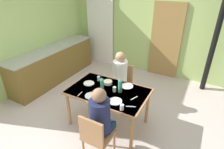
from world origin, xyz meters
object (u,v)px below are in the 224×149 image
Objects in this scene: chair_near_diner at (96,136)px; dining_table at (108,94)px; serving_bowl_center at (108,82)px; water_bottle_green_near at (102,85)px; water_bottle_green_far at (120,86)px; person_far_diner at (120,72)px; kitchen_counter at (54,64)px; person_near_diner at (100,115)px; chair_far_diner at (122,82)px.

dining_table is at bearing 107.56° from chair_near_diner.
chair_near_diner reaches higher than serving_bowl_center.
serving_bowl_center is at bearing 100.89° from water_bottle_green_near.
person_far_diner is at bearing 116.85° from water_bottle_green_far.
person_far_diner is 0.45m from serving_bowl_center.
serving_bowl_center is at bearing -17.92° from kitchen_counter.
chair_far_diner is at bearing 103.42° from person_near_diner.
serving_bowl_center reaches higher than dining_table.
water_bottle_green_far is at bearing -18.70° from kitchen_counter.
person_far_diner is at bearing 98.22° from dining_table.
person_near_diner is at bearing 103.42° from chair_far_diner.
person_far_diner reaches higher than water_bottle_green_near.
person_near_diner reaches higher than kitchen_counter.
serving_bowl_center is (-0.03, -0.59, 0.27)m from chair_far_diner.
kitchen_counter is 2.93m from chair_near_diner.
chair_near_diner is (0.25, -0.79, -0.17)m from dining_table.
water_bottle_green_near reaches higher than serving_bowl_center.
serving_bowl_center is at bearing 120.51° from dining_table.
water_bottle_green_far is at bearing -23.43° from serving_bowl_center.
person_far_diner is (-0.34, 1.44, 0.28)m from chair_near_diner.
water_bottle_green_near is (-0.06, -0.09, 0.21)m from dining_table.
water_bottle_green_far is (0.30, -0.59, 0.08)m from person_far_diner.
dining_table is 1.82× the size of person_near_diner.
serving_bowl_center is (-0.37, 0.86, -0.01)m from person_near_diner.
serving_bowl_center is at bearing 156.57° from water_bottle_green_far.
chair_near_diner is 1.62m from chair_far_diner.
water_bottle_green_far reaches higher than serving_bowl_center.
water_bottle_green_far is at bearing 116.85° from person_far_diner.
person_near_diner is at bearing 90.00° from chair_near_diner.
person_near_diner and person_far_diner have the same top height.
chair_far_diner is at bearing 102.30° from chair_near_diner.
chair_far_diner is at bearing 87.56° from serving_bowl_center.
person_far_diner is at bearing 86.82° from serving_bowl_center.
chair_near_diner is 3.02× the size of water_bottle_green_near.
kitchen_counter is 3.42× the size of person_near_diner.
dining_table is at bearing 110.93° from person_near_diner.
kitchen_counter is 15.51× the size of serving_bowl_center.
kitchen_counter is at bearing 155.57° from water_bottle_green_near.
water_bottle_green_near is 0.32m from serving_bowl_center.
chair_near_diner is at bearing -69.59° from serving_bowl_center.
chair_far_diner is 5.12× the size of serving_bowl_center.
water_bottle_green_far is (0.30, -0.73, 0.36)m from chair_far_diner.
chair_far_diner is at bearing -2.05° from kitchen_counter.
water_bottle_green_far is at bearing 29.65° from water_bottle_green_near.
kitchen_counter is at bearing -5.80° from person_far_diner.
water_bottle_green_near is at bearing -150.35° from water_bottle_green_far.
chair_near_diner is at bearing -72.44° from dining_table.
serving_bowl_center is (-0.06, 0.29, -0.11)m from water_bottle_green_near.
chair_near_diner is 1.51m from person_far_diner.
serving_bowl_center is (2.05, -0.66, 0.32)m from kitchen_counter.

